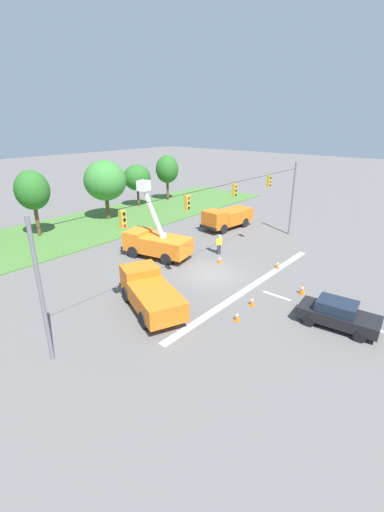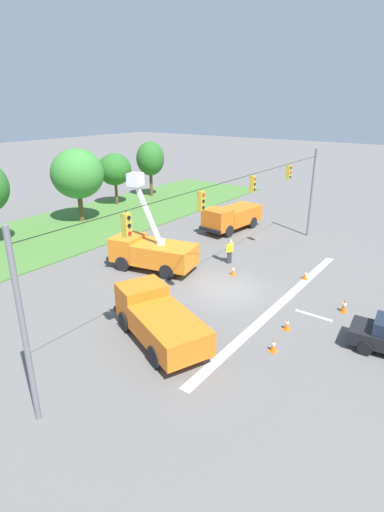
% 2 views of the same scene
% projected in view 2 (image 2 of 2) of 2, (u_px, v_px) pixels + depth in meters
% --- Properties ---
extents(ground_plane, '(200.00, 200.00, 0.00)m').
position_uv_depth(ground_plane, '(228.00, 290.00, 24.10)').
color(ground_plane, '#605E5B').
extents(grass_verge, '(56.00, 12.00, 0.10)m').
position_uv_depth(grass_verge, '(47.00, 235.00, 33.96)').
color(grass_verge, '#477533').
rests_on(grass_verge, ground).
extents(lane_markings, '(17.60, 15.25, 0.01)m').
position_uv_depth(lane_markings, '(304.00, 313.00, 21.45)').
color(lane_markings, silver).
rests_on(lane_markings, ground).
extents(signal_gantry, '(26.20, 0.33, 7.20)m').
position_uv_depth(signal_gantry, '(230.00, 216.00, 22.39)').
color(signal_gantry, slate).
rests_on(signal_gantry, ground).
extents(tree_east, '(4.74, 4.78, 6.79)m').
position_uv_depth(tree_east, '(77.00, 174.00, 36.16)').
color(tree_east, brown).
rests_on(tree_east, ground).
extents(tree_far_east, '(3.68, 3.42, 5.56)m').
position_uv_depth(tree_far_east, '(115.00, 170.00, 42.62)').
color(tree_far_east, brown).
rests_on(tree_far_east, ground).
extents(tree_east_end, '(3.29, 3.18, 6.40)m').
position_uv_depth(tree_east_end, '(150.00, 159.00, 46.37)').
color(tree_east_end, brown).
rests_on(tree_east_end, ground).
extents(utility_truck_bucket_lift, '(3.57, 6.22, 6.39)m').
position_uv_depth(utility_truck_bucket_lift, '(152.00, 250.00, 26.64)').
color(utility_truck_bucket_lift, orange).
rests_on(utility_truck_bucket_lift, ground).
extents(utility_truck_support_near, '(6.37, 2.95, 2.23)m').
position_uv_depth(utility_truck_support_near, '(231.00, 217.00, 34.94)').
color(utility_truck_support_near, orange).
rests_on(utility_truck_support_near, ground).
extents(utility_truck_support_far, '(4.44, 6.36, 2.17)m').
position_uv_depth(utility_truck_support_far, '(158.00, 318.00, 18.64)').
color(utility_truck_support_far, orange).
rests_on(utility_truck_support_far, ground).
extents(road_worker, '(0.63, 0.35, 1.77)m').
position_uv_depth(road_worker, '(230.00, 250.00, 27.72)').
color(road_worker, '#383842').
rests_on(road_worker, ground).
extents(traffic_cone_foreground_left, '(0.36, 0.36, 0.66)m').
position_uv_depth(traffic_cone_foreground_left, '(273.00, 345.00, 18.01)').
color(traffic_cone_foreground_left, orange).
rests_on(traffic_cone_foreground_left, ground).
extents(traffic_cone_foreground_right, '(0.36, 0.36, 0.82)m').
position_uv_depth(traffic_cone_foreground_right, '(344.00, 305.00, 21.38)').
color(traffic_cone_foreground_right, orange).
rests_on(traffic_cone_foreground_right, ground).
extents(traffic_cone_mid_left, '(0.36, 0.36, 0.68)m').
position_uv_depth(traffic_cone_mid_left, '(287.00, 324.00, 19.75)').
color(traffic_cone_mid_left, orange).
rests_on(traffic_cone_mid_left, ground).
extents(traffic_cone_mid_right, '(0.36, 0.36, 0.69)m').
position_uv_depth(traffic_cone_mid_right, '(305.00, 274.00, 25.40)').
color(traffic_cone_mid_right, orange).
rests_on(traffic_cone_mid_right, ground).
extents(traffic_cone_near_bucket, '(0.36, 0.36, 0.73)m').
position_uv_depth(traffic_cone_near_bucket, '(233.00, 270.00, 26.00)').
color(traffic_cone_near_bucket, orange).
rests_on(traffic_cone_near_bucket, ground).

